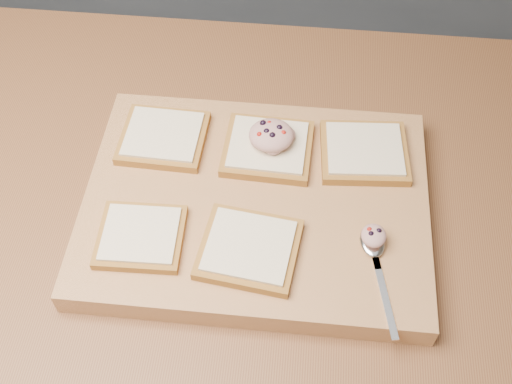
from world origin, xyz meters
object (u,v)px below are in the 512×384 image
bread_far_center (268,148)px  tuna_salad_dollop (271,135)px  spoon (374,250)px  cutting_board (256,205)px

bread_far_center → tuna_salad_dollop: 0.03m
spoon → bread_far_center: bearing=134.1°
cutting_board → spoon: 0.18m
cutting_board → bread_far_center: size_ratio=3.65×
bread_far_center → spoon: 0.23m
bread_far_center → spoon: size_ratio=0.81×
cutting_board → bread_far_center: 0.09m
cutting_board → bread_far_center: (0.01, 0.09, 0.03)m
tuna_salad_dollop → spoon: (0.15, -0.17, -0.03)m
bread_far_center → cutting_board: bearing=-95.9°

